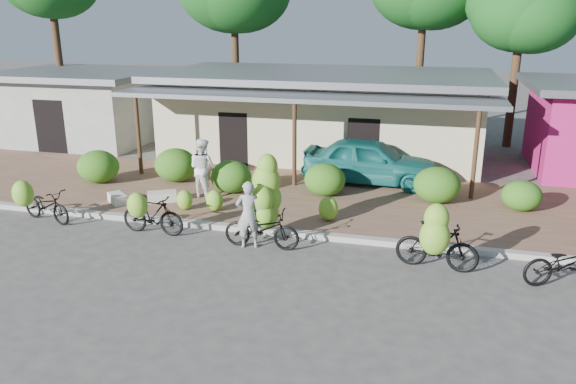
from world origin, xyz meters
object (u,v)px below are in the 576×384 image
at_px(bike_far_left, 43,203).
at_px(bike_left, 151,213).
at_px(sack_near, 162,197).
at_px(teal_van, 370,161).
at_px(bike_center, 264,211).
at_px(vendor, 248,215).
at_px(bystander, 203,168).
at_px(bike_far_right, 567,263).
at_px(bike_right, 437,242).
at_px(tree_near_right, 517,9).
at_px(sack_far, 117,199).

xyz_separation_m(bike_far_left, bike_left, (3.33, -0.11, 0.04)).
distance_m(sack_near, teal_van, 6.85).
distance_m(bike_left, bike_center, 3.04).
bearing_deg(bike_center, sack_near, 60.81).
relative_size(vendor, bystander, 0.93).
relative_size(bike_far_left, bystander, 1.03).
height_order(bike_far_right, sack_near, bike_far_right).
bearing_deg(bike_right, sack_near, 78.47).
relative_size(bike_center, bystander, 1.24).
height_order(bike_far_left, bystander, bystander).
bearing_deg(vendor, bystander, -68.27).
xyz_separation_m(bike_center, bike_right, (4.15, -0.60, -0.15)).
bearing_deg(tree_near_right, vendor, -117.98).
relative_size(bike_left, vendor, 1.05).
distance_m(bike_center, sack_near, 4.45).
bearing_deg(teal_van, sack_far, 122.35).
distance_m(bike_right, bike_far_right, 2.70).
distance_m(tree_near_right, bike_far_right, 14.81).
relative_size(sack_near, sack_far, 1.13).
relative_size(bike_far_left, bike_left, 1.05).
xyz_separation_m(bike_far_left, bike_right, (10.50, -0.54, 0.18)).
xyz_separation_m(sack_far, bystander, (2.25, 1.25, 0.77)).
height_order(tree_near_right, bike_far_right, tree_near_right).
height_order(tree_near_right, sack_near, tree_near_right).
bearing_deg(bike_far_right, sack_far, 60.29).
relative_size(bike_left, sack_far, 2.39).
bearing_deg(bike_left, bystander, -0.26).
xyz_separation_m(bike_center, vendor, (-0.31, -0.28, -0.03)).
xyz_separation_m(bike_left, vendor, (2.71, -0.11, 0.25)).
bearing_deg(bike_left, bike_right, -90.11).
distance_m(bike_right, sack_far, 9.51).
bearing_deg(sack_far, bike_far_left, -126.77).
bearing_deg(bike_right, bike_far_left, 94.23).
bearing_deg(tree_near_right, teal_van, -123.02).
bearing_deg(bike_far_left, bike_center, -73.88).
relative_size(tree_near_right, bike_far_left, 3.91).
bearing_deg(bike_far_right, bike_left, 68.45).
height_order(bike_far_left, sack_far, bike_far_left).
relative_size(sack_near, bystander, 0.46).
height_order(bike_far_left, teal_van, teal_van).
relative_size(tree_near_right, sack_near, 8.67).
bearing_deg(bystander, tree_near_right, -112.22).
xyz_separation_m(bike_left, sack_far, (-2.06, 1.80, -0.34)).
height_order(bike_far_left, bike_left, bike_far_left).
bearing_deg(bike_left, bike_far_left, 91.38).
distance_m(bike_center, teal_van, 6.01).
bearing_deg(teal_van, bike_far_right, -139.48).
bearing_deg(sack_near, tree_near_right, 46.08).
xyz_separation_m(tree_near_right, bike_left, (-9.92, -13.47, -5.15)).
height_order(tree_near_right, bystander, tree_near_right).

